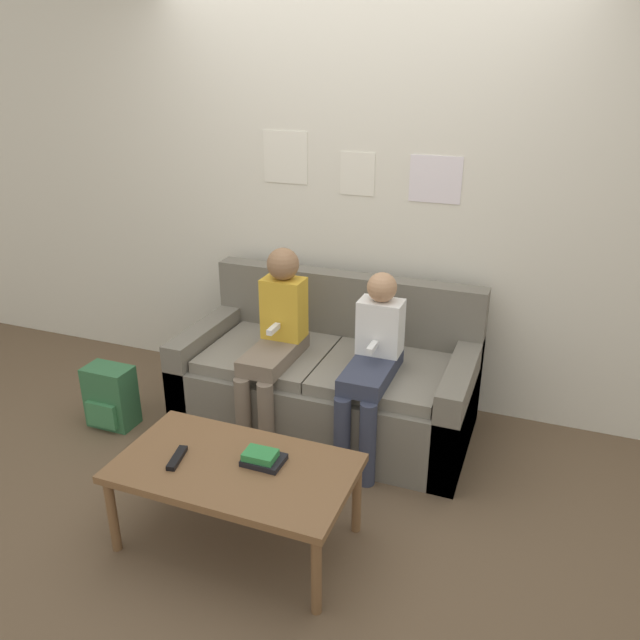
# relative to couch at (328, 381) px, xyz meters

# --- Properties ---
(ground_plane) EXTENTS (10.00, 10.00, 0.00)m
(ground_plane) POSITION_rel_couch_xyz_m (0.00, -0.54, -0.29)
(ground_plane) COLOR brown
(wall_back) EXTENTS (8.00, 0.06, 2.60)m
(wall_back) POSITION_rel_couch_xyz_m (-0.00, 0.51, 1.01)
(wall_back) COLOR silver
(wall_back) RESTS_ON ground_plane
(couch) EXTENTS (1.71, 0.85, 0.87)m
(couch) POSITION_rel_couch_xyz_m (0.00, 0.00, 0.00)
(couch) COLOR #6B665B
(couch) RESTS_ON ground_plane
(coffee_table) EXTENTS (1.06, 0.60, 0.42)m
(coffee_table) POSITION_rel_couch_xyz_m (-0.03, -1.11, 0.09)
(coffee_table) COLOR brown
(coffee_table) RESTS_ON ground_plane
(person_left) EXTENTS (0.24, 0.58, 1.11)m
(person_left) POSITION_rel_couch_xyz_m (-0.25, -0.20, 0.34)
(person_left) COLOR #756656
(person_left) RESTS_ON ground_plane
(person_right) EXTENTS (0.24, 0.58, 1.04)m
(person_right) POSITION_rel_couch_xyz_m (0.33, -0.21, 0.29)
(person_right) COLOR #33384C
(person_right) RESTS_ON ground_plane
(tv_remote) EXTENTS (0.08, 0.17, 0.02)m
(tv_remote) POSITION_rel_couch_xyz_m (-0.29, -1.17, 0.14)
(tv_remote) COLOR black
(tv_remote) RESTS_ON coffee_table
(book_stack) EXTENTS (0.18, 0.14, 0.06)m
(book_stack) POSITION_rel_couch_xyz_m (0.08, -1.05, 0.15)
(book_stack) COLOR black
(book_stack) RESTS_ON coffee_table
(backpack) EXTENTS (0.29, 0.21, 0.39)m
(backpack) POSITION_rel_couch_xyz_m (-1.23, -0.49, -0.10)
(backpack) COLOR #336B42
(backpack) RESTS_ON ground_plane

